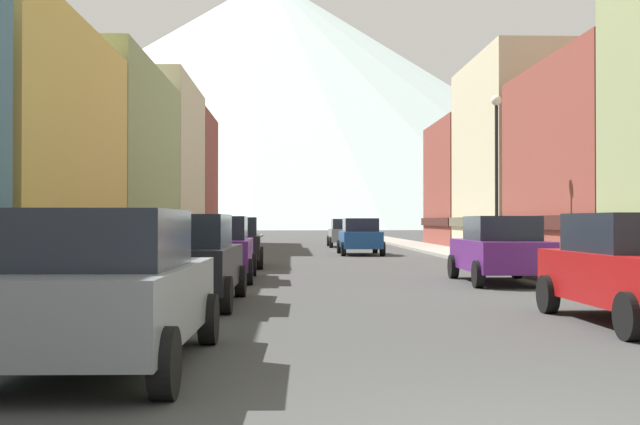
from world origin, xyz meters
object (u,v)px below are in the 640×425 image
Objects in this scene: potted_plant_0 at (55,266)px; pedestrian_1 at (509,241)px; pedestrian_2 at (45,264)px; car_driving_1 at (360,236)px; car_right_1 at (500,249)px; car_left_3 at (234,242)px; car_driving_0 at (344,233)px; car_left_1 at (187,259)px; streetlamp_right at (497,154)px; car_right_0 at (638,268)px; potted_plant_2 at (78,260)px; car_left_2 at (217,248)px; potted_plant_1 at (33,269)px; car_left_0 at (108,288)px.

potted_plant_0 is 0.54× the size of pedestrian_1.
car_driving_1 is at bearing 71.97° from pedestrian_2.
car_right_1 is 8.39m from pedestrian_1.
car_left_3 and car_driving_0 have the same top height.
pedestrian_1 is at bearing 52.94° from car_left_1.
car_driving_0 is at bearing 76.09° from car_left_3.
streetlamp_right is (12.35, 9.38, 3.35)m from potted_plant_0.
car_right_0 and car_right_1 have the same top height.
car_left_1 is 15.06m from streetlamp_right.
car_driving_0 is 31.84m from potted_plant_2.
car_left_3 is 2.82× the size of pedestrian_2.
pedestrian_2 is (-2.45, -7.43, -0.03)m from car_left_2.
car_right_1 is 2.72× the size of pedestrian_1.
pedestrian_2 is at bearing -157.33° from car_left_1.
car_left_2 is at bearing 89.98° from car_left_1.
potted_plant_0 is at bearing -163.94° from car_right_1.
car_right_1 reaches higher than potted_plant_2.
car_left_1 is at bearing -34.20° from potted_plant_0.
car_left_1 is 9.26m from car_right_1.
car_right_0 is at bearing -64.75° from car_left_3.
pedestrian_2 is at bearing -81.61° from potted_plant_2.
potted_plant_1 is at bearing -156.82° from car_right_1.
car_right_1 is at bearing 34.81° from car_left_1.
streetlamp_right reaches higher than potted_plant_1.
car_right_0 is 5.08× the size of potted_plant_0.
car_driving_0 and car_driving_1 have the same top height.
car_left_2 is 12.19m from pedestrian_1.
pedestrian_2 is (-2.45, 5.69, -0.03)m from car_left_0.
car_left_0 and car_driving_1 have the same top height.
car_left_3 is 1.01× the size of car_driving_1.
potted_plant_2 is (-0.00, 1.89, 0.05)m from potted_plant_0.
car_driving_1 reaches higher than potted_plant_2.
car_left_2 is at bearing -107.92° from car_driving_1.
car_left_3 is at bearing 70.12° from potted_plant_2.
car_left_2 reaches higher than potted_plant_2.
car_driving_1 is 22.62m from potted_plant_0.
pedestrian_1 is (10.05, 6.91, 0.00)m from car_left_2.
car_left_3 is 4.57× the size of potted_plant_1.
pedestrian_2 is at bearing -102.39° from car_driving_0.
car_left_3 is at bearing 89.99° from car_left_0.
car_left_3 is at bearing 80.02° from pedestrian_2.
streetlamp_right reaches higher than car_driving_1.
pedestrian_1 is (2.45, 8.03, 0.00)m from car_right_1.
potted_plant_2 is (-10.80, -1.22, -0.21)m from car_right_1.
potted_plant_0 is (-10.80, 5.36, -0.26)m from car_right_0.
car_right_1 is at bearing -106.98° from pedestrian_1.
car_driving_1 is (0.00, -11.62, 0.00)m from car_driving_0.
car_right_0 and car_driving_0 have the same top height.
car_driving_1 is (-2.20, 26.29, 0.00)m from car_right_0.
car_left_3 is 10.77m from car_right_1.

